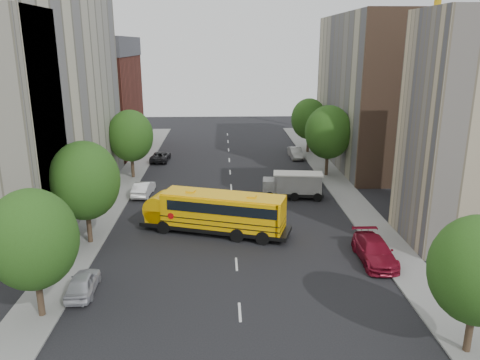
{
  "coord_description": "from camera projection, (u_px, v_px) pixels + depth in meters",
  "views": [
    {
      "loc": [
        -0.89,
        -37.26,
        14.61
      ],
      "look_at": [
        0.63,
        2.0,
        3.12
      ],
      "focal_mm": 35.0,
      "sensor_mm": 36.0,
      "label": 1
    }
  ],
  "objects": [
    {
      "name": "parked_car_3",
      "position": [
        374.0,
        251.0,
        32.43
      ],
      "size": [
        2.25,
        5.46,
        1.58
      ],
      "primitive_type": "imported",
      "rotation": [
        0.0,
        0.0,
        -0.01
      ],
      "color": "maroon",
      "rests_on": "ground"
    },
    {
      "name": "street_tree_5",
      "position": [
        309.0,
        119.0,
        63.89
      ],
      "size": [
        4.86,
        4.86,
        7.51
      ],
      "color": "#38281C",
      "rests_on": "ground"
    },
    {
      "name": "building_right_sidewall",
      "position": [
        411.0,
        102.0,
        46.64
      ],
      "size": [
        10.1,
        0.3,
        18.0
      ],
      "primitive_type": "cube",
      "color": "brown",
      "rests_on": "ground"
    },
    {
      "name": "school_bus",
      "position": [
        214.0,
        210.0,
        37.05
      ],
      "size": [
        12.24,
        6.25,
        3.39
      ],
      "rotation": [
        0.0,
        0.0,
        -0.31
      ],
      "color": "black",
      "rests_on": "ground"
    },
    {
      "name": "parked_car_1",
      "position": [
        143.0,
        189.0,
        46.61
      ],
      "size": [
        1.87,
        4.44,
        1.43
      ],
      "primitive_type": "imported",
      "rotation": [
        0.0,
        0.0,
        3.06
      ],
      "color": "white",
      "rests_on": "ground"
    },
    {
      "name": "safari_truck",
      "position": [
        293.0,
        185.0,
        45.72
      ],
      "size": [
        6.13,
        2.85,
        2.53
      ],
      "rotation": [
        0.0,
        0.0,
        -0.12
      ],
      "color": "black",
      "rests_on": "ground"
    },
    {
      "name": "street_tree_3",
      "position": [
        479.0,
        270.0,
        21.76
      ],
      "size": [
        4.61,
        4.61,
        7.11
      ],
      "color": "#38281C",
      "rests_on": "ground"
    },
    {
      "name": "street_tree_2",
      "position": [
        131.0,
        136.0,
        51.53
      ],
      "size": [
        4.99,
        4.99,
        7.71
      ],
      "color": "#38281C",
      "rests_on": "ground"
    },
    {
      "name": "lane_markings",
      "position": [
        231.0,
        187.0,
        49.46
      ],
      "size": [
        0.15,
        64.0,
        0.01
      ],
      "primitive_type": "cube",
      "color": "silver",
      "rests_on": "ground"
    },
    {
      "name": "parked_car_0",
      "position": [
        83.0,
        283.0,
        28.3
      ],
      "size": [
        1.77,
        4.01,
        1.34
      ],
      "primitive_type": "imported",
      "rotation": [
        0.0,
        0.0,
        3.19
      ],
      "color": "#BBBBC3",
      "rests_on": "ground"
    },
    {
      "name": "building_left_redbrick",
      "position": [
        97.0,
        105.0,
        64.23
      ],
      "size": [
        10.0,
        15.0,
        13.0
      ],
      "primitive_type": "cube",
      "color": "maroon",
      "rests_on": "ground"
    },
    {
      "name": "street_tree_0",
      "position": [
        32.0,
        240.0,
        24.73
      ],
      "size": [
        4.8,
        4.8,
        7.41
      ],
      "color": "#38281C",
      "rests_on": "ground"
    },
    {
      "name": "parked_car_4",
      "position": [
        312.0,
        178.0,
        50.66
      ],
      "size": [
        1.53,
        3.74,
        1.27
      ],
      "primitive_type": "imported",
      "rotation": [
        0.0,
        0.0,
        0.01
      ],
      "color": "#2F3853",
      "rests_on": "ground"
    },
    {
      "name": "parked_car_2",
      "position": [
        160.0,
        156.0,
        60.21
      ],
      "size": [
        2.39,
        4.78,
        1.3
      ],
      "primitive_type": "imported",
      "rotation": [
        0.0,
        0.0,
        3.09
      ],
      "color": "black",
      "rests_on": "ground"
    },
    {
      "name": "parked_car_5",
      "position": [
        296.0,
        153.0,
        61.8
      ],
      "size": [
        1.71,
        4.37,
        1.42
      ],
      "primitive_type": "imported",
      "rotation": [
        0.0,
        0.0,
        0.05
      ],
      "color": "gray",
      "rests_on": "ground"
    },
    {
      "name": "building_left_cream",
      "position": [
        32.0,
        97.0,
        42.15
      ],
      "size": [
        10.0,
        26.0,
        20.0
      ],
      "primitive_type": "cube",
      "color": "#B9B395",
      "rests_on": "ground"
    },
    {
      "name": "sidewalk_left",
      "position": [
        111.0,
        204.0,
        44.22
      ],
      "size": [
        3.0,
        80.0,
        0.12
      ],
      "primitive_type": "cube",
      "color": "slate",
      "rests_on": "ground"
    },
    {
      "name": "street_tree_1",
      "position": [
        85.0,
        181.0,
        34.23
      ],
      "size": [
        5.12,
        5.12,
        7.9
      ],
      "color": "#38281C",
      "rests_on": "ground"
    },
    {
      "name": "building_right_far",
      "position": [
        376.0,
        91.0,
        57.19
      ],
      "size": [
        10.0,
        22.0,
        18.0
      ],
      "primitive_type": "cube",
      "color": "tan",
      "rests_on": "ground"
    },
    {
      "name": "ground",
      "position": [
        234.0,
        222.0,
        39.87
      ],
      "size": [
        120.0,
        120.0,
        0.0
      ],
      "primitive_type": "plane",
      "color": "black",
      "rests_on": "ground"
    },
    {
      "name": "street_tree_4",
      "position": [
        328.0,
        132.0,
        52.28
      ],
      "size": [
        5.25,
        5.25,
        8.1
      ],
      "color": "#38281C",
      "rests_on": "ground"
    },
    {
      "name": "sidewalk_right",
      "position": [
        351.0,
        201.0,
        45.07
      ],
      "size": [
        3.0,
        80.0,
        0.12
      ],
      "primitive_type": "cube",
      "color": "slate",
      "rests_on": "ground"
    }
  ]
}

